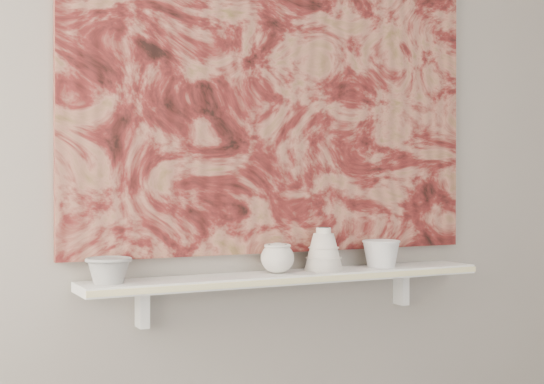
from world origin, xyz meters
TOP-DOWN VIEW (x-y plane):
  - wall_back at (0.00, 1.60)m, footprint 3.60×0.00m
  - shelf at (0.00, 1.51)m, footprint 1.40×0.18m
  - shelf_stripe at (0.00, 1.41)m, footprint 1.40×0.01m
  - bracket_left at (-0.49, 1.57)m, footprint 0.03×0.06m
  - bracket_right at (0.49, 1.57)m, footprint 0.03×0.06m
  - painting at (0.00, 1.59)m, footprint 1.50×0.02m
  - house_motif at (0.45, 1.57)m, footprint 0.09×0.00m
  - bowl_grey at (-0.61, 1.51)m, footprint 0.15×0.15m
  - cup_cream at (-0.06, 1.51)m, footprint 0.12×0.12m
  - bell_vessel at (0.12, 1.51)m, footprint 0.16×0.16m
  - bowl_white at (0.35, 1.51)m, footprint 0.16×0.16m

SIDE VIEW (x-z plane):
  - bracket_left at x=-0.49m, z-range 0.78..0.90m
  - bracket_right at x=0.49m, z-range 0.78..0.90m
  - shelf at x=0.00m, z-range 0.90..0.93m
  - shelf_stripe at x=0.00m, z-range 0.91..0.92m
  - bowl_grey at x=-0.61m, z-range 0.93..1.01m
  - bowl_white at x=0.35m, z-range 0.93..1.03m
  - cup_cream at x=-0.06m, z-range 0.93..1.03m
  - bell_vessel at x=0.12m, z-range 0.93..1.08m
  - house_motif at x=0.45m, z-range 1.19..1.27m
  - wall_back at x=0.00m, z-range -0.45..3.15m
  - painting at x=0.00m, z-range 0.99..2.09m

